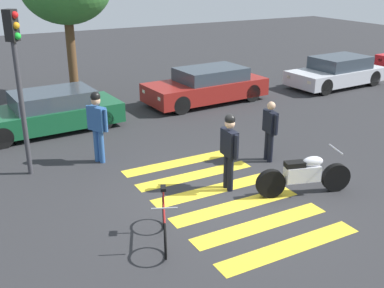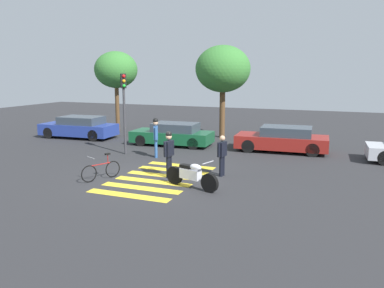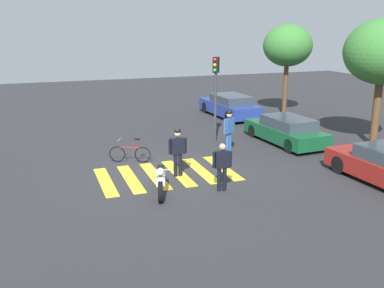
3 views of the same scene
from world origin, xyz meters
The scene contains 11 objects.
ground_plane centered at (0.00, 0.00, 0.00)m, with size 60.00×60.00×0.00m, color #2B2B2D.
police_motorcycle centered at (1.65, -0.69, 0.47)m, with size 2.18×0.90×1.05m.
leaning_bicycle centered at (-1.94, -0.94, 0.36)m, with size 0.74×1.55×0.98m.
officer_on_foot centered at (0.31, 0.34, 1.06)m, with size 0.24×0.68×1.82m.
officer_by_motorcycle centered at (2.17, 1.26, 0.92)m, with size 0.27×0.65×1.62m.
pedestrian_bystander centered at (-1.78, 3.32, 1.12)m, with size 0.42×0.64×1.90m.
crosswalk_stripes centered at (0.00, 0.00, 0.00)m, with size 3.06×4.95×0.01m.
car_green_compact centered at (-2.35, 6.50, 0.61)m, with size 4.57×2.05×1.26m.
car_maroon_wagon centered at (3.63, 6.98, 0.63)m, with size 4.70×2.12×1.30m.
car_silver_sedan centered at (9.78, 6.48, 0.62)m, with size 4.41×2.07×1.27m.
traffic_light_pole centered at (-3.53, 3.42, 2.68)m, with size 0.34×0.34×3.96m.
Camera 1 is at (-5.13, -7.85, 4.85)m, focal length 43.76 mm.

